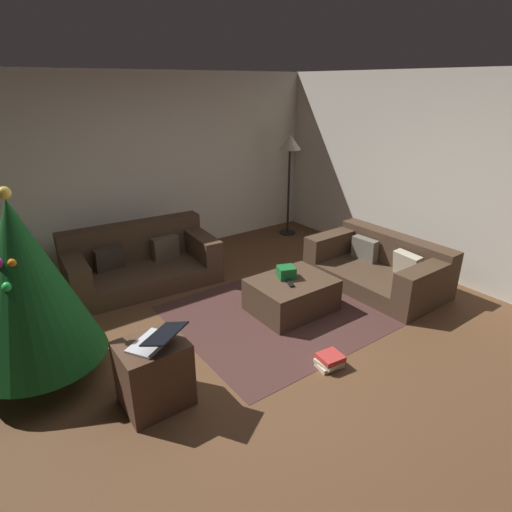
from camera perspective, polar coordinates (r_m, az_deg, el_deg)
The scene contains 14 objects.
ground_plane at distance 4.12m, azimuth 0.11°, elevation -13.81°, with size 6.40×6.40×0.00m, color brown.
rear_partition at distance 6.25m, azimuth -17.43°, elevation 11.00°, with size 6.40×0.12×2.60m, color silver.
corner_partition at distance 5.87m, azimuth 26.08°, elevation 9.06°, with size 0.12×6.40×2.60m, color silver.
couch_left at distance 5.66m, azimuth -15.45°, elevation -0.80°, with size 1.92×1.09×0.74m.
couch_right at distance 5.64m, azimuth 16.52°, elevation -1.36°, with size 1.00×1.68×0.62m.
ottoman at distance 4.84m, azimuth 4.85°, elevation -5.28°, with size 0.91×0.70×0.38m, color #473323.
gift_box at distance 4.78m, azimuth 4.12°, elevation -2.22°, with size 0.19×0.18×0.13m, color #19662D.
tv_remote at distance 4.65m, azimuth 4.67°, elevation -3.74°, with size 0.05×0.16×0.02m, color black.
christmas_tree at distance 3.85m, azimuth -28.83°, elevation -3.24°, with size 1.10×1.10×1.74m.
side_table at distance 3.58m, azimuth -13.67°, elevation -15.29°, with size 0.52×0.44×0.57m, color #4C3323.
laptop at distance 3.36m, azimuth -13.45°, elevation -10.96°, with size 0.49×0.49×0.16m.
book_stack at distance 4.05m, azimuth 10.00°, elevation -13.83°, with size 0.26×0.22×0.13m.
corner_lamp at distance 7.02m, azimuth 4.62°, elevation 14.15°, with size 0.36×0.36×1.67m.
area_rug at distance 4.93m, azimuth 4.77°, elevation -7.20°, with size 2.60×2.00×0.01m, color #442824.
Camera 1 is at (-1.96, -2.68, 2.44)m, focal length 29.47 mm.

